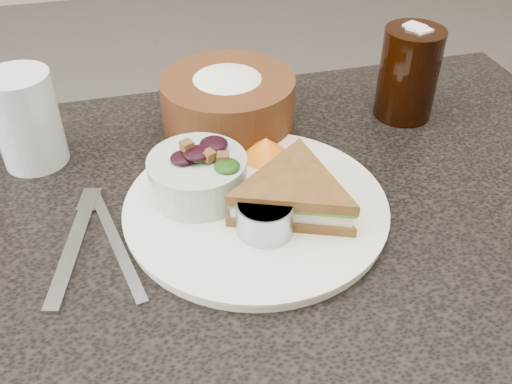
{
  "coord_description": "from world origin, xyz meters",
  "views": [
    {
      "loc": [
        -0.13,
        -0.47,
        1.19
      ],
      "look_at": [
        -0.0,
        0.02,
        0.78
      ],
      "focal_mm": 40.0,
      "sensor_mm": 36.0,
      "label": 1
    }
  ],
  "objects": [
    {
      "name": "sandwich",
      "position": [
        0.04,
        0.0,
        0.79
      ],
      "size": [
        0.22,
        0.22,
        0.04
      ],
      "primitive_type": null,
      "rotation": [
        0.0,
        0.0,
        -0.38
      ],
      "color": "brown",
      "rests_on": "dinner_plate"
    },
    {
      "name": "cola_glass",
      "position": [
        0.26,
        0.19,
        0.82
      ],
      "size": [
        0.09,
        0.09,
        0.14
      ],
      "primitive_type": null,
      "rotation": [
        0.0,
        0.0,
        0.03
      ],
      "color": "black",
      "rests_on": "dining_table"
    },
    {
      "name": "bread_basket",
      "position": [
        0.01,
        0.22,
        0.8
      ],
      "size": [
        0.2,
        0.2,
        0.11
      ],
      "primitive_type": null,
      "rotation": [
        0.0,
        0.0,
        0.09
      ],
      "color": "#4A2A15",
      "rests_on": "dining_table"
    },
    {
      "name": "dressing_ramekin",
      "position": [
        -0.01,
        -0.02,
        0.78
      ],
      "size": [
        0.08,
        0.08,
        0.04
      ],
      "primitive_type": "cylinder",
      "rotation": [
        0.0,
        0.0,
        0.39
      ],
      "color": "#A3A8B3",
      "rests_on": "dinner_plate"
    },
    {
      "name": "orange_wedge",
      "position": [
        0.03,
        0.11,
        0.78
      ],
      "size": [
        0.09,
        0.09,
        0.03
      ],
      "primitive_type": "cone",
      "rotation": [
        0.0,
        0.0,
        0.47
      ],
      "color": "orange",
      "rests_on": "dinner_plate"
    },
    {
      "name": "knife",
      "position": [
        -0.17,
        0.01,
        0.75
      ],
      "size": [
        0.05,
        0.19,
        0.0
      ],
      "primitive_type": "cube",
      "rotation": [
        0.0,
        0.0,
        0.21
      ],
      "color": "#9FA6AF",
      "rests_on": "dining_table"
    },
    {
      "name": "fork",
      "position": [
        -0.21,
        0.01,
        0.75
      ],
      "size": [
        0.06,
        0.17,
        0.0
      ],
      "primitive_type": "cube",
      "rotation": [
        0.0,
        0.0,
        -0.24
      ],
      "color": "#959595",
      "rests_on": "dining_table"
    },
    {
      "name": "dinner_plate",
      "position": [
        -0.0,
        0.02,
        0.76
      ],
      "size": [
        0.3,
        0.3,
        0.01
      ],
      "primitive_type": "cylinder",
      "color": "silver",
      "rests_on": "dining_table"
    },
    {
      "name": "salad_bowl",
      "position": [
        -0.06,
        0.06,
        0.8
      ],
      "size": [
        0.12,
        0.12,
        0.07
      ],
      "primitive_type": null,
      "rotation": [
        0.0,
        0.0,
        0.05
      ],
      "color": "#A6B8AE",
      "rests_on": "dinner_plate"
    },
    {
      "name": "water_glass",
      "position": [
        -0.26,
        0.2,
        0.81
      ],
      "size": [
        0.09,
        0.09,
        0.12
      ],
      "primitive_type": "cylinder",
      "rotation": [
        0.0,
        0.0,
        0.05
      ],
      "color": "silver",
      "rests_on": "dining_table"
    }
  ]
}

